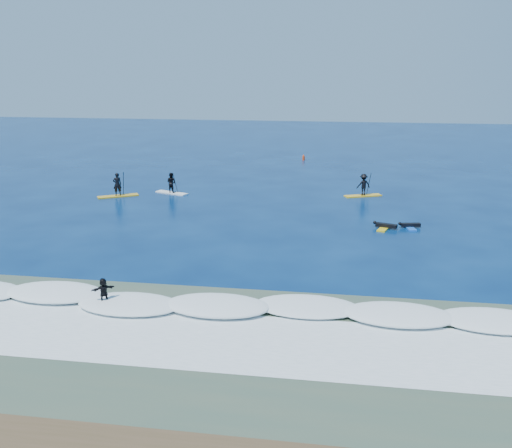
% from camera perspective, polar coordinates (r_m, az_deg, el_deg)
% --- Properties ---
extents(ground, '(160.00, 160.00, 0.00)m').
position_cam_1_polar(ground, '(35.53, -1.93, -1.85)').
color(ground, '#031A45').
rests_on(ground, ground).
extents(shallow_water, '(90.00, 13.00, 0.01)m').
position_cam_1_polar(shallow_water, '(22.94, -8.56, -12.25)').
color(shallow_water, '#3B5040').
rests_on(shallow_water, ground).
extents(breaking_wave, '(40.00, 6.00, 0.30)m').
position_cam_1_polar(breaking_wave, '(26.39, -5.99, -8.30)').
color(breaking_wave, white).
rests_on(breaking_wave, ground).
extents(whitewater, '(34.00, 5.00, 0.02)m').
position_cam_1_polar(whitewater, '(23.79, -7.84, -11.17)').
color(whitewater, silver).
rests_on(whitewater, ground).
extents(sup_paddler_left, '(3.29, 2.45, 2.34)m').
position_cam_1_polar(sup_paddler_left, '(49.12, -13.67, 3.52)').
color(sup_paddler_left, gold).
rests_on(sup_paddler_left, ground).
extents(sup_paddler_center, '(3.04, 1.76, 2.09)m').
position_cam_1_polar(sup_paddler_center, '(49.46, -8.46, 3.93)').
color(sup_paddler_center, white).
rests_on(sup_paddler_center, ground).
extents(sup_paddler_right, '(3.21, 1.98, 2.21)m').
position_cam_1_polar(sup_paddler_right, '(48.66, 10.69, 3.74)').
color(sup_paddler_right, gold).
rests_on(sup_paddler_right, ground).
extents(prone_paddler_near, '(1.62, 2.13, 0.43)m').
position_cam_1_polar(prone_paddler_near, '(39.48, 12.78, -0.22)').
color(prone_paddler_near, yellow).
rests_on(prone_paddler_near, ground).
extents(prone_paddler_far, '(1.52, 1.96, 0.40)m').
position_cam_1_polar(prone_paddler_far, '(40.03, 15.08, -0.17)').
color(prone_paddler_far, blue).
rests_on(prone_paddler_far, ground).
extents(wave_surfer, '(1.64, 1.43, 1.24)m').
position_cam_1_polar(wave_surfer, '(26.91, -14.99, -6.61)').
color(wave_surfer, silver).
rests_on(wave_surfer, breaking_wave).
extents(marker_buoy, '(0.30, 0.30, 0.72)m').
position_cam_1_polar(marker_buoy, '(66.59, 4.78, 6.63)').
color(marker_buoy, red).
rests_on(marker_buoy, ground).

